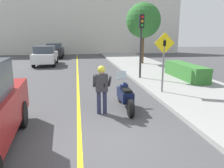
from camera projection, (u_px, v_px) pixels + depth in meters
name	position (u px, v px, depth m)	size (l,w,h in m)	color
ground_plane	(104.00, 143.00, 5.44)	(80.00, 80.00, 0.00)	#424244
sidewalk_curb	(197.00, 92.00, 10.01)	(4.40, 44.00, 0.15)	gray
road_center_line	(78.00, 87.00, 11.13)	(0.12, 36.00, 0.01)	yellow
building_backdrop	(80.00, 25.00, 29.60)	(28.00, 1.20, 7.88)	beige
motorcycle	(125.00, 95.00, 7.87)	(0.62, 2.28, 1.28)	black
person_biker	(102.00, 85.00, 7.23)	(0.59, 0.46, 1.65)	#282D4C
crossing_sign	(164.00, 57.00, 9.41)	(0.91, 0.08, 2.58)	slate
traffic_light	(141.00, 34.00, 12.35)	(0.26, 0.30, 3.59)	#2D2D30
hedge_row	(185.00, 71.00, 12.70)	(0.90, 3.91, 0.83)	#33702D
street_tree	(143.00, 21.00, 18.57)	(2.96, 2.96, 5.15)	brown
parked_car_white	(45.00, 55.00, 19.10)	(1.88, 4.20, 1.68)	black
parked_car_black	(55.00, 50.00, 25.19)	(1.88, 4.20, 1.68)	black
parked_car_green	(55.00, 48.00, 30.46)	(1.88, 4.20, 1.68)	black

